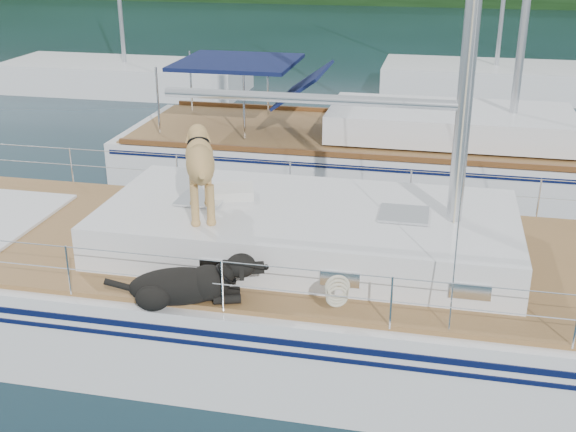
# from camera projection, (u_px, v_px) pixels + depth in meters

# --- Properties ---
(ground) EXTENTS (120.00, 120.00, 0.00)m
(ground) POSITION_uv_depth(u_px,v_px,m) (249.00, 326.00, 9.92)
(ground) COLOR black
(ground) RESTS_ON ground
(main_sailboat) EXTENTS (12.00, 4.05, 14.01)m
(main_sailboat) POSITION_uv_depth(u_px,v_px,m) (254.00, 283.00, 9.64)
(main_sailboat) COLOR silver
(main_sailboat) RESTS_ON ground
(neighbor_sailboat) EXTENTS (11.00, 3.50, 13.30)m
(neighbor_sailboat) POSITION_uv_depth(u_px,v_px,m) (393.00, 159.00, 14.99)
(neighbor_sailboat) COLOR silver
(neighbor_sailboat) RESTS_ON ground
(bg_boat_west) EXTENTS (8.00, 3.00, 11.65)m
(bg_boat_west) POSITION_uv_depth(u_px,v_px,m) (126.00, 77.00, 24.02)
(bg_boat_west) COLOR silver
(bg_boat_west) RESTS_ON ground
(bg_boat_center) EXTENTS (7.20, 3.00, 11.65)m
(bg_boat_center) POSITION_uv_depth(u_px,v_px,m) (495.00, 81.00, 23.49)
(bg_boat_center) COLOR silver
(bg_boat_center) RESTS_ON ground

